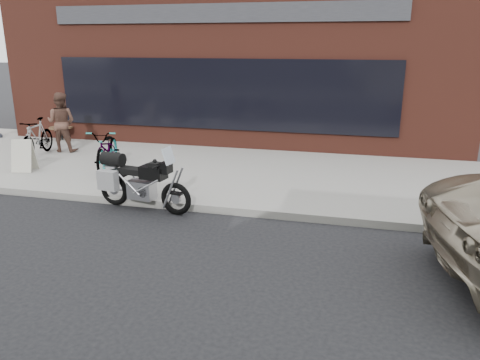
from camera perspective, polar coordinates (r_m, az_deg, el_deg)
ground at (r=5.43m, az=-9.97°, el=-19.28°), size 120.00×120.00×0.00m
near_sidewalk at (r=11.56m, az=4.20°, el=1.04°), size 44.00×6.00×0.15m
storefront at (r=18.40m, az=2.05°, el=13.71°), size 14.00×10.07×4.50m
motorcycle at (r=9.23m, az=-12.46°, el=-0.17°), size 2.05×0.69×1.30m
bicycle_front at (r=11.80m, az=-15.85°, el=3.67°), size 1.19×2.03×1.01m
bicycle_rear at (r=13.86m, az=-23.50°, el=4.78°), size 0.74×1.74×1.01m
sandwich_sign at (r=12.37m, az=-24.88°, el=2.76°), size 0.56×0.53×0.77m
cafe_table at (r=15.91m, az=-20.98°, el=5.96°), size 0.73×0.73×0.42m
cafe_patron_left at (r=14.12m, az=-20.95°, el=6.59°), size 0.89×0.74×1.66m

